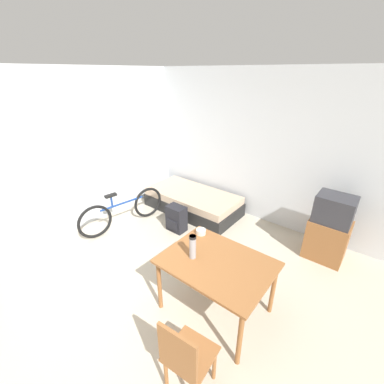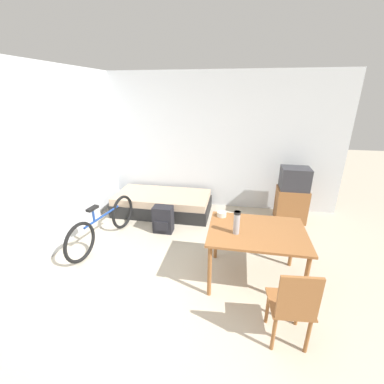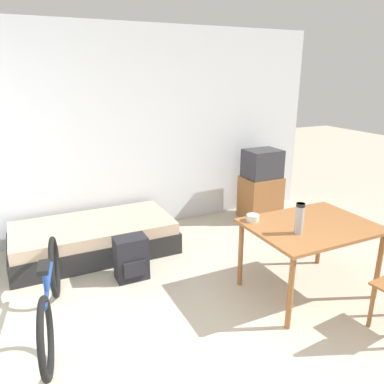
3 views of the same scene
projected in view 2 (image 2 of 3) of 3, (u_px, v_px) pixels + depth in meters
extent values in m
plane|color=#B2A893|center=(171.00, 328.00, 2.68)|extent=(20.00, 20.00, 0.00)
cube|color=silver|center=(210.00, 143.00, 5.19)|extent=(5.16, 0.06, 2.70)
cube|color=silver|center=(65.00, 157.00, 4.03)|extent=(0.06, 4.24, 2.70)
cube|color=black|center=(163.00, 206.00, 5.25)|extent=(1.91, 0.95, 0.25)
cube|color=tan|center=(162.00, 197.00, 5.18)|extent=(1.85, 0.92, 0.14)
cube|color=brown|center=(291.00, 205.00, 4.86)|extent=(0.55, 0.44, 0.63)
cube|color=#2D2D33|center=(295.00, 178.00, 4.67)|extent=(0.50, 0.40, 0.41)
cube|color=black|center=(297.00, 182.00, 4.49)|extent=(0.41, 0.01, 0.32)
cube|color=brown|center=(257.00, 232.00, 3.14)|extent=(1.18, 0.89, 0.03)
cylinder|color=brown|center=(210.00, 271.00, 3.01)|extent=(0.05, 0.05, 0.70)
cylinder|color=brown|center=(305.00, 282.00, 2.83)|extent=(0.05, 0.05, 0.70)
cylinder|color=brown|center=(216.00, 237.00, 3.71)|extent=(0.05, 0.05, 0.70)
cylinder|color=brown|center=(293.00, 244.00, 3.54)|extent=(0.05, 0.05, 0.70)
cube|color=brown|center=(290.00, 304.00, 2.45)|extent=(0.42, 0.42, 0.02)
cube|color=brown|center=(299.00, 299.00, 2.20)|extent=(0.36, 0.06, 0.45)
cylinder|color=brown|center=(298.00, 309.00, 2.66)|extent=(0.04, 0.04, 0.41)
cylinder|color=brown|center=(268.00, 307.00, 2.68)|extent=(0.04, 0.04, 0.41)
cylinder|color=brown|center=(308.00, 336.00, 2.37)|extent=(0.04, 0.04, 0.41)
cylinder|color=brown|center=(274.00, 333.00, 2.40)|extent=(0.04, 0.04, 0.41)
torus|color=black|center=(123.00, 212.00, 4.60)|extent=(0.15, 0.60, 0.60)
torus|color=black|center=(80.00, 242.00, 3.67)|extent=(0.15, 0.60, 0.60)
cylinder|color=navy|center=(102.00, 216.00, 4.07)|extent=(0.17, 0.82, 0.04)
cylinder|color=navy|center=(93.00, 216.00, 3.87)|extent=(0.04, 0.04, 0.20)
cube|color=black|center=(92.00, 208.00, 3.83)|extent=(0.11, 0.21, 0.04)
cylinder|color=#99999E|center=(237.00, 223.00, 3.02)|extent=(0.08, 0.08, 0.29)
cylinder|color=black|center=(237.00, 213.00, 2.98)|extent=(0.08, 0.08, 0.03)
cylinder|color=beige|center=(222.00, 214.00, 3.49)|extent=(0.12, 0.12, 0.06)
cube|color=black|center=(163.00, 219.00, 4.47)|extent=(0.34, 0.22, 0.47)
cube|color=black|center=(161.00, 226.00, 4.38)|extent=(0.24, 0.03, 0.17)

